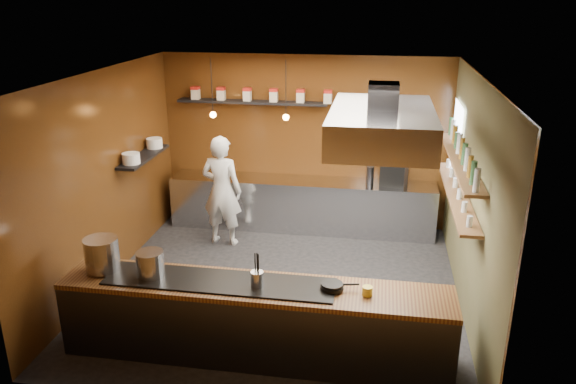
% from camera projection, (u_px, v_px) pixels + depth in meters
% --- Properties ---
extents(floor, '(5.00, 5.00, 0.00)m').
position_uv_depth(floor, '(280.00, 287.00, 8.01)').
color(floor, black).
rests_on(floor, ground).
extents(back_wall, '(5.00, 0.00, 5.00)m').
position_uv_depth(back_wall, '(305.00, 142.00, 9.83)').
color(back_wall, '#3D210B').
rests_on(back_wall, ground).
extents(left_wall, '(0.00, 5.00, 5.00)m').
position_uv_depth(left_wall, '(105.00, 179.00, 7.89)').
color(left_wall, '#3D210B').
rests_on(left_wall, ground).
extents(right_wall, '(0.00, 5.00, 5.00)m').
position_uv_depth(right_wall, '(473.00, 199.00, 7.12)').
color(right_wall, brown).
rests_on(right_wall, ground).
extents(ceiling, '(5.00, 5.00, 0.00)m').
position_uv_depth(ceiling, '(279.00, 75.00, 7.00)').
color(ceiling, silver).
rests_on(ceiling, back_wall).
extents(window_pane, '(0.00, 1.00, 1.00)m').
position_uv_depth(window_pane, '(457.00, 136.00, 8.57)').
color(window_pane, white).
rests_on(window_pane, right_wall).
extents(prep_counter, '(4.60, 0.65, 0.90)m').
position_uv_depth(prep_counter, '(302.00, 204.00, 9.87)').
color(prep_counter, silver).
rests_on(prep_counter, floor).
extents(pass_counter, '(4.40, 0.72, 0.94)m').
position_uv_depth(pass_counter, '(255.00, 320.00, 6.37)').
color(pass_counter, '#38383D').
rests_on(pass_counter, floor).
extents(tin_shelf, '(2.60, 0.26, 0.04)m').
position_uv_depth(tin_shelf, '(252.00, 102.00, 9.60)').
color(tin_shelf, black).
rests_on(tin_shelf, back_wall).
extents(plate_shelf, '(0.30, 1.40, 0.04)m').
position_uv_depth(plate_shelf, '(144.00, 157.00, 8.78)').
color(plate_shelf, black).
rests_on(plate_shelf, left_wall).
extents(bottle_shelf_upper, '(0.26, 2.80, 0.04)m').
position_uv_depth(bottle_shelf_upper, '(461.00, 160.00, 7.28)').
color(bottle_shelf_upper, brown).
rests_on(bottle_shelf_upper, right_wall).
extents(bottle_shelf_lower, '(0.26, 2.80, 0.04)m').
position_uv_depth(bottle_shelf_lower, '(457.00, 194.00, 7.44)').
color(bottle_shelf_lower, brown).
rests_on(bottle_shelf_lower, right_wall).
extents(extractor_hood, '(1.20, 2.00, 0.72)m').
position_uv_depth(extractor_hood, '(382.00, 125.00, 6.59)').
color(extractor_hood, '#38383D').
rests_on(extractor_hood, ceiling).
extents(pendant_left, '(0.10, 0.10, 0.95)m').
position_uv_depth(pendant_left, '(213.00, 112.00, 9.08)').
color(pendant_left, black).
rests_on(pendant_left, ceiling).
extents(pendant_right, '(0.10, 0.10, 0.95)m').
position_uv_depth(pendant_right, '(286.00, 114.00, 8.89)').
color(pendant_right, black).
rests_on(pendant_right, ceiling).
extents(storage_tins, '(2.43, 0.13, 0.22)m').
position_uv_depth(storage_tins, '(260.00, 95.00, 9.53)').
color(storage_tins, beige).
rests_on(storage_tins, tin_shelf).
extents(plate_stacks, '(0.26, 1.16, 0.16)m').
position_uv_depth(plate_stacks, '(143.00, 150.00, 8.74)').
color(plate_stacks, white).
rests_on(plate_stacks, plate_shelf).
extents(bottles, '(0.06, 2.66, 0.24)m').
position_uv_depth(bottles, '(462.00, 150.00, 7.23)').
color(bottles, silver).
rests_on(bottles, bottle_shelf_upper).
extents(wine_glasses, '(0.07, 2.37, 0.13)m').
position_uv_depth(wine_glasses, '(458.00, 188.00, 7.41)').
color(wine_glasses, silver).
rests_on(wine_glasses, bottle_shelf_lower).
extents(stockpot_large, '(0.51, 0.51, 0.38)m').
position_uv_depth(stockpot_large, '(102.00, 254.00, 6.47)').
color(stockpot_large, silver).
rests_on(stockpot_large, pass_counter).
extents(stockpot_small, '(0.34, 0.34, 0.30)m').
position_uv_depth(stockpot_small, '(150.00, 264.00, 6.33)').
color(stockpot_small, silver).
rests_on(stockpot_small, pass_counter).
extents(utensil_crock, '(0.18, 0.18, 0.18)m').
position_uv_depth(utensil_crock, '(257.00, 279.00, 6.12)').
color(utensil_crock, silver).
rests_on(utensil_crock, pass_counter).
extents(frying_pan, '(0.42, 0.26, 0.06)m').
position_uv_depth(frying_pan, '(332.00, 286.00, 6.09)').
color(frying_pan, black).
rests_on(frying_pan, pass_counter).
extents(butter_jar, '(0.13, 0.13, 0.10)m').
position_uv_depth(butter_jar, '(367.00, 291.00, 5.99)').
color(butter_jar, gold).
rests_on(butter_jar, pass_counter).
extents(espresso_machine, '(0.48, 0.47, 0.41)m').
position_uv_depth(espresso_machine, '(394.00, 173.00, 9.44)').
color(espresso_machine, black).
rests_on(espresso_machine, prep_counter).
extents(chef, '(0.72, 0.52, 1.84)m').
position_uv_depth(chef, '(222.00, 191.00, 9.15)').
color(chef, white).
rests_on(chef, floor).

